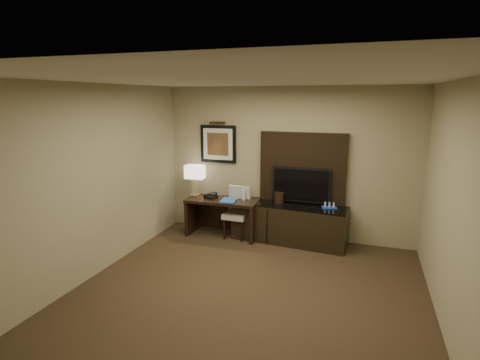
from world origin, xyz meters
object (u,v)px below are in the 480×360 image
at_px(desk_chair, 236,215).
at_px(desk_phone, 211,196).
at_px(table_lamp, 195,181).
at_px(tv, 301,185).
at_px(ice_bucket, 279,198).
at_px(water_bottle, 244,195).
at_px(credenza, 289,223).
at_px(minibar_tray, 329,206).
at_px(desk, 223,218).

relative_size(desk_chair, desk_phone, 4.45).
distance_m(desk_chair, table_lamp, 1.02).
distance_m(tv, ice_bucket, 0.45).
xyz_separation_m(desk_chair, water_bottle, (0.12, 0.08, 0.36)).
relative_size(credenza, desk_chair, 2.29).
bearing_deg(credenza, water_bottle, -173.92).
distance_m(water_bottle, minibar_tray, 1.51).
distance_m(desk_chair, desk_phone, 0.58).
xyz_separation_m(credenza, tv, (0.17, 0.14, 0.68)).
relative_size(desk_chair, ice_bucket, 4.56).
distance_m(tv, desk_phone, 1.64).
distance_m(credenza, ice_bucket, 0.48).
relative_size(credenza, tv, 1.99).
xyz_separation_m(tv, water_bottle, (-1.00, -0.16, -0.23)).
bearing_deg(ice_bucket, water_bottle, -175.05).
bearing_deg(tv, desk_chair, -167.59).
relative_size(desk, tv, 1.30).
distance_m(desk, ice_bucket, 1.11).
height_order(tv, minibar_tray, tv).
relative_size(table_lamp, water_bottle, 2.81).
height_order(table_lamp, ice_bucket, table_lamp).
xyz_separation_m(table_lamp, ice_bucket, (1.61, 0.01, -0.18)).
bearing_deg(minibar_tray, desk_chair, -176.15).
height_order(tv, table_lamp, tv).
bearing_deg(desk_chair, ice_bucket, 12.10).
xyz_separation_m(tv, ice_bucket, (-0.36, -0.11, -0.24)).
bearing_deg(ice_bucket, desk, -172.60).
bearing_deg(table_lamp, ice_bucket, 0.48).
bearing_deg(desk, ice_bucket, 5.67).
bearing_deg(minibar_tray, credenza, -179.62).
xyz_separation_m(desk_phone, minibar_tray, (2.11, 0.11, -0.02)).
bearing_deg(table_lamp, credenza, -0.59).
distance_m(table_lamp, desk_phone, 0.45).
relative_size(credenza, desk_phone, 10.18).
distance_m(credenza, desk_chair, 0.96).
relative_size(tv, desk_phone, 5.12).
height_order(table_lamp, desk_phone, table_lamp).
height_order(desk, table_lamp, table_lamp).
height_order(desk_chair, water_bottle, water_bottle).
relative_size(water_bottle, ice_bucket, 0.98).
bearing_deg(desk, tv, 8.16).
relative_size(desk_chair, water_bottle, 4.65).
height_order(desk_chair, minibar_tray, desk_chair).
distance_m(desk, desk_chair, 0.28).
xyz_separation_m(desk_chair, minibar_tray, (1.62, 0.11, 0.29)).
bearing_deg(desk, desk_chair, -2.75).
height_order(desk_chair, table_lamp, table_lamp).
xyz_separation_m(desk_phone, ice_bucket, (1.24, 0.14, 0.03)).
relative_size(tv, ice_bucket, 5.25).
height_order(desk_phone, water_bottle, water_bottle).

